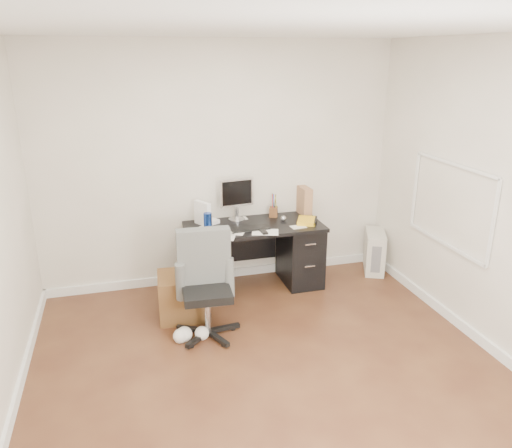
{
  "coord_description": "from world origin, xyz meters",
  "views": [
    {
      "loc": [
        -1.07,
        -3.36,
        2.54
      ],
      "look_at": [
        0.2,
        1.2,
        0.92
      ],
      "focal_mm": 35.0,
      "sensor_mm": 36.0,
      "label": 1
    }
  ],
  "objects_px": {
    "keyboard": "(251,229)",
    "desk": "(254,254)",
    "office_chair": "(207,287)",
    "pc_tower": "(374,251)",
    "lcd_monitor": "(237,199)",
    "wicker_basket": "(181,296)"
  },
  "relations": [
    {
      "from": "pc_tower",
      "to": "wicker_basket",
      "type": "distance_m",
      "value": 2.48
    },
    {
      "from": "office_chair",
      "to": "pc_tower",
      "type": "relative_size",
      "value": 2.04
    },
    {
      "from": "desk",
      "to": "pc_tower",
      "type": "bearing_deg",
      "value": 1.87
    },
    {
      "from": "lcd_monitor",
      "to": "wicker_basket",
      "type": "distance_m",
      "value": 1.26
    },
    {
      "from": "office_chair",
      "to": "pc_tower",
      "type": "distance_m",
      "value": 2.44
    },
    {
      "from": "desk",
      "to": "lcd_monitor",
      "type": "xyz_separation_m",
      "value": [
        -0.15,
        0.21,
        0.6
      ]
    },
    {
      "from": "keyboard",
      "to": "wicker_basket",
      "type": "relative_size",
      "value": 0.92
    },
    {
      "from": "keyboard",
      "to": "office_chair",
      "type": "bearing_deg",
      "value": -132.45
    },
    {
      "from": "lcd_monitor",
      "to": "office_chair",
      "type": "xyz_separation_m",
      "value": [
        -0.55,
        -1.09,
        -0.49
      ]
    },
    {
      "from": "keyboard",
      "to": "desk",
      "type": "bearing_deg",
      "value": 57.83
    },
    {
      "from": "desk",
      "to": "office_chair",
      "type": "bearing_deg",
      "value": -128.19
    },
    {
      "from": "desk",
      "to": "pc_tower",
      "type": "xyz_separation_m",
      "value": [
        1.54,
        0.05,
        -0.15
      ]
    },
    {
      "from": "keyboard",
      "to": "office_chair",
      "type": "distance_m",
      "value": 1.0
    },
    {
      "from": "desk",
      "to": "wicker_basket",
      "type": "distance_m",
      "value": 1.01
    },
    {
      "from": "pc_tower",
      "to": "wicker_basket",
      "type": "bearing_deg",
      "value": -144.49
    },
    {
      "from": "lcd_monitor",
      "to": "pc_tower",
      "type": "height_order",
      "value": "lcd_monitor"
    },
    {
      "from": "desk",
      "to": "lcd_monitor",
      "type": "distance_m",
      "value": 0.65
    },
    {
      "from": "desk",
      "to": "office_chair",
      "type": "xyz_separation_m",
      "value": [
        -0.7,
        -0.89,
        0.11
      ]
    },
    {
      "from": "desk",
      "to": "lcd_monitor",
      "type": "relative_size",
      "value": 3.04
    },
    {
      "from": "lcd_monitor",
      "to": "pc_tower",
      "type": "relative_size",
      "value": 1.0
    },
    {
      "from": "pc_tower",
      "to": "wicker_basket",
      "type": "relative_size",
      "value": 1.11
    },
    {
      "from": "lcd_monitor",
      "to": "wicker_basket",
      "type": "relative_size",
      "value": 1.1
    }
  ]
}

